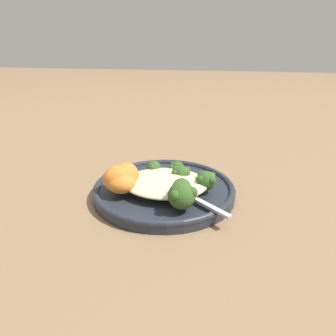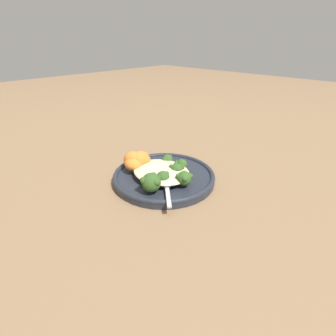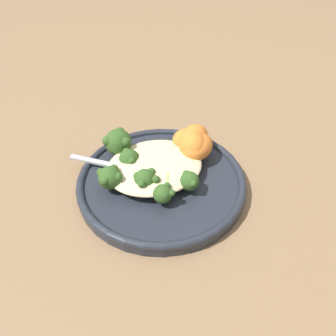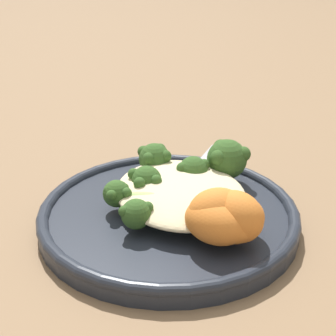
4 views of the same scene
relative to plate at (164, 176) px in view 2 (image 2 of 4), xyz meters
name	(u,v)px [view 2 (image 2 of 4)]	position (x,y,z in m)	size (l,w,h in m)	color
ground_plane	(173,181)	(-0.02, -0.01, -0.01)	(4.00, 4.00, 0.00)	#846647
plate	(164,176)	(0.00, 0.00, 0.00)	(0.25, 0.25, 0.02)	#232833
quinoa_mound	(161,172)	(-0.01, 0.01, 0.02)	(0.15, 0.12, 0.02)	beige
broccoli_stalk_0	(152,181)	(-0.03, 0.07, 0.03)	(0.09, 0.10, 0.04)	#9EBC66
broccoli_stalk_1	(161,176)	(-0.02, 0.03, 0.02)	(0.08, 0.05, 0.03)	#9EBC66
broccoli_stalk_2	(179,177)	(-0.06, 0.01, 0.03)	(0.12, 0.03, 0.03)	#9EBC66
broccoli_stalk_3	(172,169)	(-0.02, -0.01, 0.02)	(0.10, 0.07, 0.03)	#9EBC66
broccoli_stalk_4	(172,166)	(0.00, -0.03, 0.02)	(0.06, 0.09, 0.03)	#9EBC66
broccoli_stalk_5	(165,162)	(0.02, -0.03, 0.02)	(0.03, 0.09, 0.03)	#9EBC66
sweet_potato_chunk_0	(133,160)	(0.07, 0.04, 0.03)	(0.05, 0.04, 0.05)	orange
sweet_potato_chunk_1	(140,160)	(0.06, 0.02, 0.03)	(0.05, 0.04, 0.05)	orange
sweet_potato_chunk_2	(134,163)	(0.07, 0.04, 0.03)	(0.06, 0.05, 0.04)	orange
sweet_potato_chunk_3	(139,160)	(0.07, 0.02, 0.03)	(0.06, 0.05, 0.04)	orange
spoon	(167,187)	(-0.06, 0.05, 0.01)	(0.09, 0.08, 0.01)	#B7B7BC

